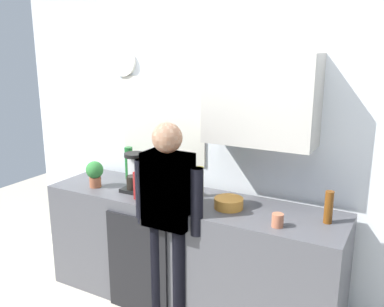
{
  "coord_description": "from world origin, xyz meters",
  "views": [
    {
      "loc": [
        1.52,
        -2.41,
        2.1
      ],
      "look_at": [
        0.06,
        0.25,
        1.33
      ],
      "focal_mm": 38.54,
      "sensor_mm": 36.0,
      "label": 1
    }
  ],
  "objects_px": {
    "person_guest": "(168,209)",
    "cup_blue_mug": "(181,193)",
    "coffee_maker": "(137,174)",
    "cup_terracotta_mug": "(278,220)",
    "bottle_olive_oil": "(200,182)",
    "dish_soap": "(158,174)",
    "bottle_amber_beer": "(329,207)",
    "bottle_red_vinegar": "(137,186)",
    "potted_plant": "(95,172)",
    "bottle_green_wine": "(129,163)",
    "mixing_bowl": "(229,203)",
    "bottle_clear_soda": "(166,180)",
    "person_at_sink": "(168,209)"
  },
  "relations": [
    {
      "from": "coffee_maker",
      "to": "bottle_olive_oil",
      "type": "height_order",
      "value": "coffee_maker"
    },
    {
      "from": "person_guest",
      "to": "bottle_clear_soda",
      "type": "bearing_deg",
      "value": -56.76
    },
    {
      "from": "coffee_maker",
      "to": "bottle_amber_beer",
      "type": "relative_size",
      "value": 1.43
    },
    {
      "from": "coffee_maker",
      "to": "bottle_red_vinegar",
      "type": "distance_m",
      "value": 0.21
    },
    {
      "from": "person_guest",
      "to": "cup_blue_mug",
      "type": "bearing_deg",
      "value": -82.45
    },
    {
      "from": "cup_terracotta_mug",
      "to": "dish_soap",
      "type": "height_order",
      "value": "dish_soap"
    },
    {
      "from": "cup_terracotta_mug",
      "to": "person_guest",
      "type": "xyz_separation_m",
      "value": [
        -0.79,
        -0.12,
        -0.03
      ]
    },
    {
      "from": "bottle_olive_oil",
      "to": "bottle_green_wine",
      "type": "bearing_deg",
      "value": 172.26
    },
    {
      "from": "bottle_amber_beer",
      "to": "person_at_sink",
      "type": "height_order",
      "value": "person_at_sink"
    },
    {
      "from": "cup_terracotta_mug",
      "to": "cup_blue_mug",
      "type": "height_order",
      "value": "cup_blue_mug"
    },
    {
      "from": "bottle_green_wine",
      "to": "person_at_sink",
      "type": "height_order",
      "value": "person_at_sink"
    },
    {
      "from": "bottle_clear_soda",
      "to": "dish_soap",
      "type": "height_order",
      "value": "bottle_clear_soda"
    },
    {
      "from": "coffee_maker",
      "to": "person_at_sink",
      "type": "bearing_deg",
      "value": -29.75
    },
    {
      "from": "bottle_red_vinegar",
      "to": "potted_plant",
      "type": "distance_m",
      "value": 0.5
    },
    {
      "from": "bottle_clear_soda",
      "to": "cup_terracotta_mug",
      "type": "xyz_separation_m",
      "value": [
        0.97,
        -0.13,
        -0.09
      ]
    },
    {
      "from": "bottle_amber_beer",
      "to": "cup_blue_mug",
      "type": "height_order",
      "value": "bottle_amber_beer"
    },
    {
      "from": "coffee_maker",
      "to": "person_guest",
      "type": "xyz_separation_m",
      "value": [
        0.48,
        -0.27,
        -0.13
      ]
    },
    {
      "from": "bottle_clear_soda",
      "to": "cup_terracotta_mug",
      "type": "distance_m",
      "value": 0.98
    },
    {
      "from": "coffee_maker",
      "to": "cup_terracotta_mug",
      "type": "distance_m",
      "value": 1.28
    },
    {
      "from": "bottle_olive_oil",
      "to": "mixing_bowl",
      "type": "height_order",
      "value": "bottle_olive_oil"
    },
    {
      "from": "coffee_maker",
      "to": "cup_terracotta_mug",
      "type": "relative_size",
      "value": 3.59
    },
    {
      "from": "bottle_green_wine",
      "to": "dish_soap",
      "type": "relative_size",
      "value": 1.67
    },
    {
      "from": "mixing_bowl",
      "to": "cup_terracotta_mug",
      "type": "bearing_deg",
      "value": -19.32
    },
    {
      "from": "bottle_clear_soda",
      "to": "dish_soap",
      "type": "distance_m",
      "value": 0.38
    },
    {
      "from": "bottle_olive_oil",
      "to": "bottle_amber_beer",
      "type": "bearing_deg",
      "value": -2.23
    },
    {
      "from": "bottle_red_vinegar",
      "to": "potted_plant",
      "type": "height_order",
      "value": "potted_plant"
    },
    {
      "from": "coffee_maker",
      "to": "potted_plant",
      "type": "relative_size",
      "value": 1.43
    },
    {
      "from": "bottle_olive_oil",
      "to": "person_at_sink",
      "type": "height_order",
      "value": "person_at_sink"
    },
    {
      "from": "bottle_amber_beer",
      "to": "dish_soap",
      "type": "distance_m",
      "value": 1.52
    },
    {
      "from": "mixing_bowl",
      "to": "potted_plant",
      "type": "xyz_separation_m",
      "value": [
        -1.22,
        -0.11,
        0.09
      ]
    },
    {
      "from": "bottle_olive_oil",
      "to": "cup_blue_mug",
      "type": "xyz_separation_m",
      "value": [
        -0.1,
        -0.13,
        -0.08
      ]
    },
    {
      "from": "cup_blue_mug",
      "to": "bottle_red_vinegar",
      "type": "bearing_deg",
      "value": -154.31
    },
    {
      "from": "bottle_green_wine",
      "to": "bottle_amber_beer",
      "type": "height_order",
      "value": "bottle_green_wine"
    },
    {
      "from": "bottle_red_vinegar",
      "to": "dish_soap",
      "type": "bearing_deg",
      "value": 100.07
    },
    {
      "from": "bottle_amber_beer",
      "to": "mixing_bowl",
      "type": "distance_m",
      "value": 0.72
    },
    {
      "from": "bottle_olive_oil",
      "to": "dish_soap",
      "type": "bearing_deg",
      "value": 164.56
    },
    {
      "from": "bottle_green_wine",
      "to": "cup_terracotta_mug",
      "type": "xyz_separation_m",
      "value": [
        1.52,
        -0.37,
        -0.1
      ]
    },
    {
      "from": "cup_terracotta_mug",
      "to": "mixing_bowl",
      "type": "xyz_separation_m",
      "value": [
        -0.42,
        0.15,
        -0.01
      ]
    },
    {
      "from": "cup_terracotta_mug",
      "to": "person_guest",
      "type": "height_order",
      "value": "person_guest"
    },
    {
      "from": "bottle_red_vinegar",
      "to": "bottle_olive_oil",
      "type": "distance_m",
      "value": 0.5
    },
    {
      "from": "bottle_green_wine",
      "to": "mixing_bowl",
      "type": "relative_size",
      "value": 1.36
    },
    {
      "from": "bottle_olive_oil",
      "to": "person_at_sink",
      "type": "bearing_deg",
      "value": -98.83
    },
    {
      "from": "bottle_clear_soda",
      "to": "cup_terracotta_mug",
      "type": "height_order",
      "value": "bottle_clear_soda"
    },
    {
      "from": "cup_terracotta_mug",
      "to": "dish_soap",
      "type": "bearing_deg",
      "value": 161.8
    },
    {
      "from": "bottle_green_wine",
      "to": "cup_blue_mug",
      "type": "bearing_deg",
      "value": -19.06
    },
    {
      "from": "mixing_bowl",
      "to": "dish_soap",
      "type": "bearing_deg",
      "value": 162.41
    },
    {
      "from": "bottle_green_wine",
      "to": "bottle_amber_beer",
      "type": "distance_m",
      "value": 1.81
    },
    {
      "from": "coffee_maker",
      "to": "person_at_sink",
      "type": "distance_m",
      "value": 0.57
    },
    {
      "from": "dish_soap",
      "to": "person_guest",
      "type": "distance_m",
      "value": 0.68
    },
    {
      "from": "cup_terracotta_mug",
      "to": "cup_blue_mug",
      "type": "relative_size",
      "value": 0.92
    }
  ]
}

